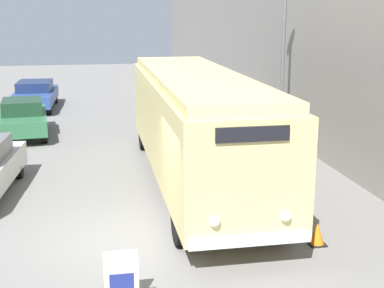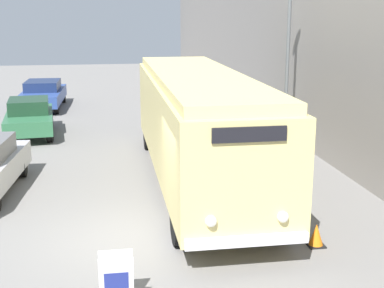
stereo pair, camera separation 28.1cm
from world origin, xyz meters
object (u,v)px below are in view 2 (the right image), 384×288
Objects in this scene: sign_board at (116,280)px; streetlamp at (289,33)px; parked_car_mid at (29,117)px; vintage_bus at (198,121)px; parked_car_far at (43,94)px; traffic_cone at (316,235)px.

streetlamp is (6.11, 9.41, 3.65)m from sign_board.
streetlamp is 10.59m from parked_car_mid.
parked_car_mid is (-3.12, 13.38, 0.30)m from sign_board.
streetlamp reaches higher than vintage_bus.
parked_car_mid reaches higher than sign_board.
parked_car_far reaches higher than sign_board.
traffic_cone is (1.76, -4.65, -1.58)m from vintage_bus.
parked_car_far is at bearing 85.73° from parked_car_mid.
vintage_bus reaches higher than parked_car_far.
vintage_bus is 14.49m from parked_car_far.
sign_board is 0.22× the size of parked_car_mid.
sign_board is at bearing -158.21° from traffic_cone.
sign_board is at bearing -111.23° from vintage_bus.
parked_car_mid is at bearing 122.13° from traffic_cone.
sign_board is 19.88m from parked_car_far.
vintage_bus is 2.61× the size of parked_car_mid.
vintage_bus is at bearing 110.67° from traffic_cone.
parked_car_far is (-0.14, 6.23, -0.02)m from parked_car_mid.
traffic_cone is (4.22, 1.69, -0.21)m from sign_board.
parked_car_mid reaches higher than traffic_cone.
vintage_bus is 2.32× the size of parked_car_far.
parked_car_mid is at bearing 156.72° from streetlamp.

